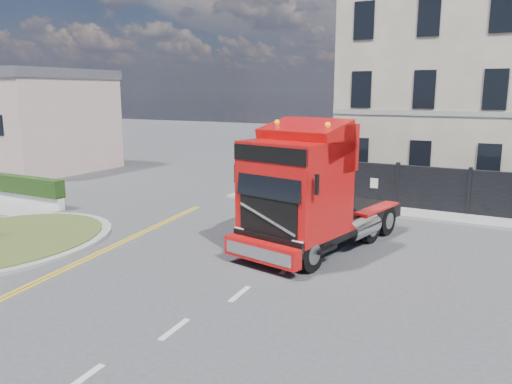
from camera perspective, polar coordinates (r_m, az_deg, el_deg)
The scene contains 7 objects.
ground at distance 16.90m, azimuth -4.94°, elevation -6.59°, with size 120.00×120.00×0.00m, color #424244.
hedge_wall at distance 26.84m, azimuth -26.98°, elevation 0.58°, with size 8.00×0.55×1.35m.
seaside_bldg_pink at distance 36.61m, azimuth -24.00°, elevation 6.99°, with size 8.00×8.00×6.00m, color beige.
hoarding_fence at distance 22.92m, azimuth 22.02°, elevation -0.01°, with size 18.80×0.25×2.00m.
georgian_building at distance 30.05m, azimuth 23.35°, elevation 11.59°, with size 12.30×10.30×12.80m.
pavement_far at distance 22.30m, azimuth 20.16°, elevation -2.65°, with size 20.00×1.60×0.12m, color #989893.
truck at distance 16.28m, azimuth 5.86°, elevation -0.41°, with size 3.94×7.42×4.22m.
Camera 1 is at (8.87, -13.41, 5.22)m, focal length 35.00 mm.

